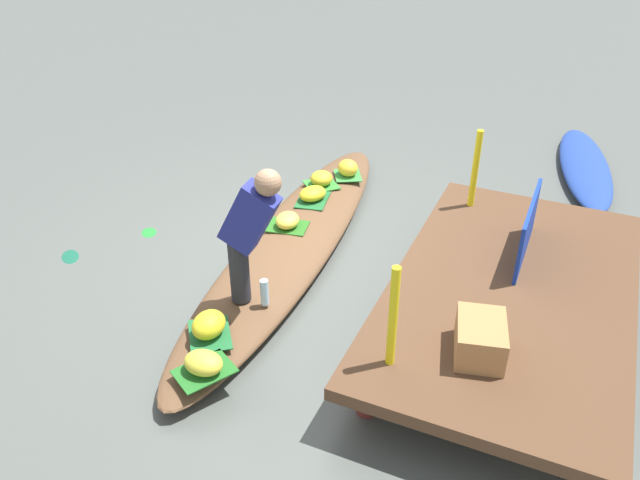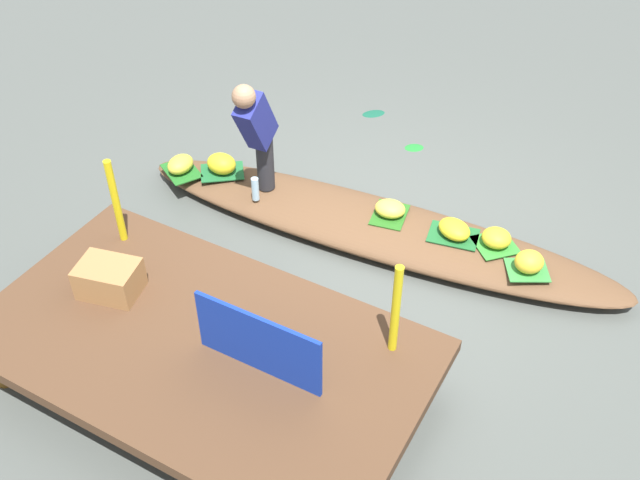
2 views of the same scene
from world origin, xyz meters
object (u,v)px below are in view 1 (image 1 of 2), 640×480
(moored_boat, at_px, (585,167))
(banana_bunch_2, at_px, (313,194))
(banana_bunch_1, at_px, (348,168))
(water_bottle, at_px, (264,292))
(banana_bunch_0, at_px, (203,363))
(banana_bunch_5, at_px, (321,178))
(vendor_person, at_px, (249,228))
(banana_bunch_4, at_px, (209,325))
(produce_crate, at_px, (480,339))
(market_banner, at_px, (528,229))
(vendor_boat, at_px, (291,244))
(banana_bunch_3, at_px, (287,220))

(moored_boat, height_order, banana_bunch_2, banana_bunch_2)
(banana_bunch_1, relative_size, water_bottle, 1.05)
(banana_bunch_0, xyz_separation_m, banana_bunch_5, (-3.00, -0.43, -0.00))
(vendor_person, xyz_separation_m, water_bottle, (-0.01, 0.10, -0.57))
(vendor_person, height_order, water_bottle, vendor_person)
(vendor_person, bearing_deg, banana_bunch_2, -170.68)
(moored_boat, relative_size, banana_bunch_4, 8.17)
(banana_bunch_1, bearing_deg, produce_crate, 37.30)
(banana_bunch_1, xyz_separation_m, vendor_person, (2.47, 0.18, 0.59))
(vendor_person, xyz_separation_m, market_banner, (-1.23, 1.90, -0.21))
(vendor_boat, distance_m, produce_crate, 2.39)
(produce_crate, bearing_deg, vendor_person, -94.58)
(banana_bunch_3, height_order, banana_bunch_4, banana_bunch_4)
(moored_boat, distance_m, banana_bunch_0, 5.42)
(banana_bunch_5, relative_size, vendor_person, 0.21)
(banana_bunch_1, height_order, banana_bunch_2, banana_bunch_1)
(moored_boat, height_order, water_bottle, water_bottle)
(banana_bunch_0, height_order, vendor_person, vendor_person)
(banana_bunch_4, bearing_deg, banana_bunch_3, -173.77)
(banana_bunch_3, bearing_deg, vendor_boat, 38.41)
(vendor_person, distance_m, market_banner, 2.27)
(banana_bunch_0, relative_size, water_bottle, 1.25)
(vendor_boat, distance_m, market_banner, 2.18)
(banana_bunch_4, relative_size, vendor_person, 0.24)
(water_bottle, bearing_deg, moored_boat, 152.44)
(banana_bunch_0, distance_m, banana_bunch_5, 3.03)
(moored_boat, bearing_deg, water_bottle, -38.23)
(banana_bunch_0, distance_m, banana_bunch_1, 3.34)
(moored_boat, bearing_deg, banana_bunch_2, -58.07)
(banana_bunch_1, relative_size, market_banner, 0.25)
(banana_bunch_5, bearing_deg, banana_bunch_3, 3.94)
(vendor_boat, xyz_separation_m, moored_boat, (-3.05, 2.43, -0.02))
(banana_bunch_0, relative_size, produce_crate, 0.65)
(vendor_boat, xyz_separation_m, banana_bunch_3, (-0.12, -0.09, 0.18))
(vendor_person, distance_m, water_bottle, 0.58)
(banana_bunch_5, height_order, produce_crate, produce_crate)
(vendor_boat, relative_size, banana_bunch_3, 16.79)
(water_bottle, bearing_deg, produce_crate, 84.91)
(market_banner, bearing_deg, vendor_person, -57.49)
(banana_bunch_0, xyz_separation_m, banana_bunch_3, (-2.04, -0.36, -0.01))
(vendor_boat, distance_m, banana_bunch_1, 1.42)
(moored_boat, relative_size, market_banner, 2.52)
(vendor_boat, xyz_separation_m, banana_bunch_2, (-0.72, -0.10, 0.18))
(banana_bunch_4, distance_m, produce_crate, 1.97)
(produce_crate, bearing_deg, banana_bunch_5, -136.49)
(moored_boat, xyz_separation_m, banana_bunch_1, (1.64, -2.41, 0.22))
(water_bottle, distance_m, market_banner, 2.21)
(vendor_person, bearing_deg, market_banner, 122.83)
(vendor_boat, bearing_deg, banana_bunch_0, 3.75)
(banana_bunch_3, height_order, produce_crate, produce_crate)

